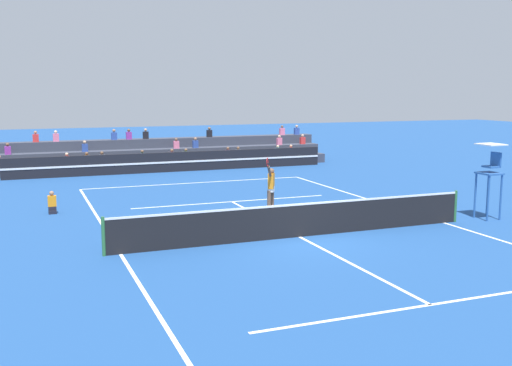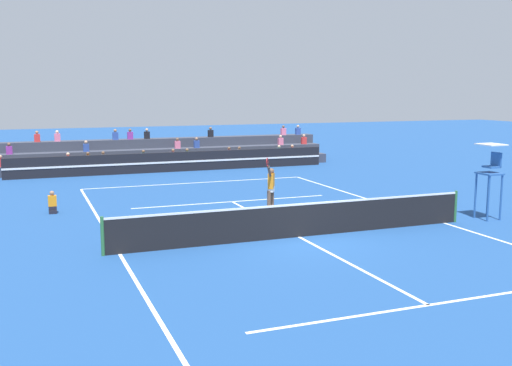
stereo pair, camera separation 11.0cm
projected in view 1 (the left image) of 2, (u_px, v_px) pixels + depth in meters
The scene contains 9 objects.
ground_plane at pixel (300, 237), 18.60m from camera, with size 120.00×120.00×0.00m, color navy.
court_lines at pixel (300, 237), 18.60m from camera, with size 11.10×23.90×0.01m.
tennis_net at pixel (300, 220), 18.51m from camera, with size 12.00×0.10×1.10m.
sponsor_banner_wall at pixel (174, 162), 33.60m from camera, with size 18.00×0.26×1.10m.
bleacher_stand at pixel (164, 156), 35.91m from camera, with size 19.98×2.85×2.28m.
umpire_chair at pixel (490, 171), 21.01m from camera, with size 0.76×0.84×2.67m.
ball_kid_courtside at pixel (52, 205), 22.11m from camera, with size 0.30×0.36×0.84m.
tennis_player at pixel (271, 188), 21.85m from camera, with size 0.84×1.19×2.26m.
tennis_ball at pixel (381, 213), 22.13m from camera, with size 0.07×0.07×0.07m, color #C6DB33.
Camera 1 is at (-7.88, -16.38, 4.49)m, focal length 42.00 mm.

